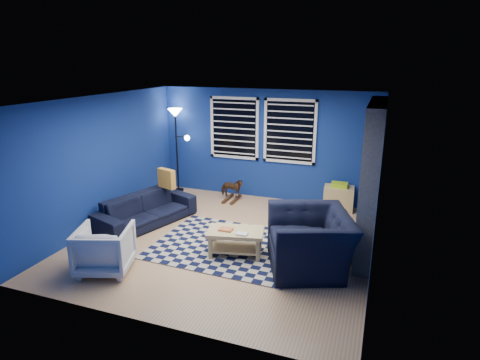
% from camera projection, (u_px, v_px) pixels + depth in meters
% --- Properties ---
extents(floor, '(5.00, 5.00, 0.00)m').
position_uv_depth(floor, '(225.00, 240.00, 7.20)').
color(floor, tan).
rests_on(floor, ground).
extents(ceiling, '(5.00, 5.00, 0.00)m').
position_uv_depth(ceiling, '(224.00, 99.00, 6.48)').
color(ceiling, white).
rests_on(ceiling, wall_back).
extents(wall_back, '(5.00, 0.00, 5.00)m').
position_uv_depth(wall_back, '(266.00, 145.00, 9.09)').
color(wall_back, navy).
rests_on(wall_back, floor).
extents(wall_left, '(0.00, 5.00, 5.00)m').
position_uv_depth(wall_left, '(103.00, 161.00, 7.65)').
color(wall_left, navy).
rests_on(wall_left, floor).
extents(wall_right, '(0.00, 5.00, 5.00)m').
position_uv_depth(wall_right, '(378.00, 189.00, 6.02)').
color(wall_right, navy).
rests_on(wall_right, floor).
extents(fireplace, '(0.65, 2.00, 2.50)m').
position_uv_depth(fireplace, '(370.00, 182.00, 6.54)').
color(fireplace, gray).
rests_on(fireplace, floor).
extents(window_left, '(1.17, 0.06, 1.42)m').
position_uv_depth(window_left, '(234.00, 128.00, 9.20)').
color(window_left, black).
rests_on(window_left, wall_back).
extents(window_right, '(1.17, 0.06, 1.42)m').
position_uv_depth(window_right, '(290.00, 132.00, 8.77)').
color(window_right, black).
rests_on(window_right, wall_back).
extents(tv, '(0.07, 1.00, 0.58)m').
position_uv_depth(tv, '(379.00, 151.00, 7.80)').
color(tv, black).
rests_on(tv, wall_right).
extents(rug, '(2.56, 2.08, 0.02)m').
position_uv_depth(rug, '(229.00, 246.00, 6.98)').
color(rug, black).
rests_on(rug, floor).
extents(sofa, '(2.17, 1.39, 0.59)m').
position_uv_depth(sofa, '(146.00, 210.00, 7.83)').
color(sofa, black).
rests_on(sofa, floor).
extents(armchair_big, '(1.70, 1.60, 0.88)m').
position_uv_depth(armchair_big, '(310.00, 241.00, 6.17)').
color(armchair_big, black).
rests_on(armchair_big, floor).
extents(armchair_bent, '(0.99, 1.00, 0.72)m').
position_uv_depth(armchair_bent, '(105.00, 249.00, 6.09)').
color(armchair_bent, gray).
rests_on(armchair_bent, floor).
extents(rocking_horse, '(0.29, 0.55, 0.45)m').
position_uv_depth(rocking_horse, '(232.00, 188.00, 9.15)').
color(rocking_horse, '#402414').
rests_on(rocking_horse, floor).
extents(coffee_table, '(1.01, 0.72, 0.46)m').
position_uv_depth(coffee_table, '(235.00, 237.00, 6.59)').
color(coffee_table, tan).
rests_on(coffee_table, rug).
extents(cabinet, '(0.65, 0.46, 0.61)m').
position_uv_depth(cabinet, '(338.00, 198.00, 8.59)').
color(cabinet, tan).
rests_on(cabinet, floor).
extents(floor_lamp, '(0.55, 0.34, 2.01)m').
position_uv_depth(floor_lamp, '(176.00, 124.00, 9.44)').
color(floor_lamp, black).
rests_on(floor_lamp, floor).
extents(throw_pillow, '(0.43, 0.25, 0.39)m').
position_uv_depth(throw_pillow, '(167.00, 178.00, 8.17)').
color(throw_pillow, gold).
rests_on(throw_pillow, sofa).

